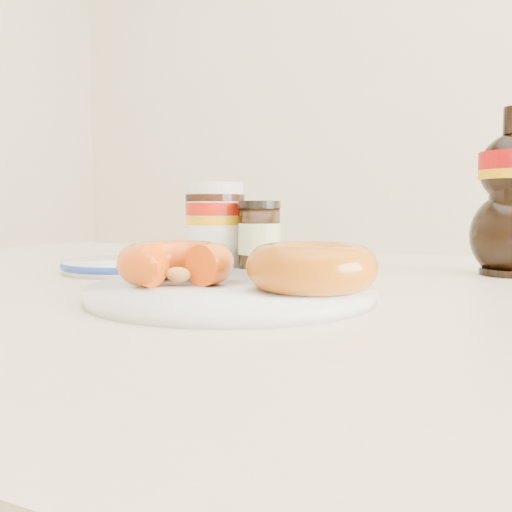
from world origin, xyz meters
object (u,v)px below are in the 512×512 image
at_px(plate, 231,291).
at_px(dark_jar, 259,236).
at_px(donut_whole, 312,267).
at_px(blue_rim_saucer, 125,265).
at_px(donut_bitten, 176,263).
at_px(nutella_jar, 215,221).
at_px(dining_table, 272,358).

xyz_separation_m(plate, dark_jar, (-0.08, 0.23, 0.04)).
height_order(donut_whole, blue_rim_saucer, donut_whole).
relative_size(donut_bitten, nutella_jar, 0.92).
height_order(nutella_jar, dark_jar, nutella_jar).
distance_m(donut_whole, dark_jar, 0.28).
bearing_deg(donut_whole, blue_rim_saucer, 157.77).
xyz_separation_m(nutella_jar, blue_rim_saucer, (-0.07, -0.12, -0.05)).
bearing_deg(dining_table, blue_rim_saucer, 176.39).
bearing_deg(donut_bitten, dining_table, 83.90).
bearing_deg(blue_rim_saucer, donut_whole, -22.23).
bearing_deg(blue_rim_saucer, plate, -29.24).
xyz_separation_m(dining_table, dark_jar, (-0.07, 0.12, 0.13)).
bearing_deg(dining_table, donut_bitten, -108.32).
bearing_deg(donut_bitten, blue_rim_saucer, 153.63).
height_order(dining_table, donut_whole, donut_whole).
bearing_deg(dark_jar, donut_whole, -54.78).
bearing_deg(dark_jar, dining_table, -57.95).
bearing_deg(plate, nutella_jar, 123.30).
height_order(nutella_jar, blue_rim_saucer, nutella_jar).
bearing_deg(nutella_jar, blue_rim_saucer, -119.40).
bearing_deg(dark_jar, plate, -69.81).
bearing_deg(plate, donut_bitten, -166.65).
bearing_deg(blue_rim_saucer, dining_table, -3.61).
distance_m(donut_bitten, donut_whole, 0.13).
relative_size(donut_whole, nutella_jar, 0.96).
xyz_separation_m(donut_bitten, blue_rim_saucer, (-0.17, 0.14, -0.02)).
height_order(plate, donut_whole, donut_whole).
height_order(donut_whole, dark_jar, dark_jar).
relative_size(plate, nutella_jar, 2.22).
bearing_deg(blue_rim_saucer, donut_bitten, -38.59).
bearing_deg(dark_jar, blue_rim_saucer, -142.85).
bearing_deg(donut_whole, nutella_jar, 134.53).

